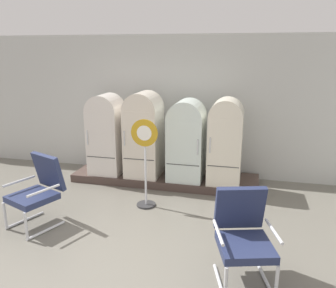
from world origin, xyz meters
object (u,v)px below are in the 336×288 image
refrigerator_0 (106,132)px  sign_stand (145,165)px  refrigerator_3 (226,139)px  armchair_right (243,233)px  armchair_left (38,188)px  refrigerator_1 (144,132)px  refrigerator_2 (187,138)px

refrigerator_0 → sign_stand: bearing=-42.5°
refrigerator_3 → armchair_right: (0.42, -2.60, -0.41)m
armchair_left → refrigerator_3: bearing=38.0°
refrigerator_3 → refrigerator_1: bearing=179.5°
refrigerator_1 → armchair_left: (-1.00, -2.02, -0.45)m
refrigerator_3 → sign_stand: (-1.21, -1.05, -0.26)m
refrigerator_2 → sign_stand: size_ratio=1.02×
refrigerator_3 → armchair_left: bearing=-142.0°
refrigerator_3 → armchair_left: size_ratio=1.48×
refrigerator_2 → refrigerator_3: size_ratio=0.97×
refrigerator_0 → armchair_left: refrigerator_0 is taller
refrigerator_1 → refrigerator_3: refrigerator_1 is taller
refrigerator_0 → refrigerator_1: 0.76m
refrigerator_2 → sign_stand: (-0.48, -1.06, -0.23)m
refrigerator_0 → refrigerator_2: (1.60, 0.04, -0.04)m
armchair_right → refrigerator_2: bearing=113.6°
refrigerator_1 → sign_stand: 1.16m
armchair_right → refrigerator_1: bearing=127.2°
refrigerator_0 → refrigerator_2: 1.60m
refrigerator_0 → refrigerator_2: bearing=1.3°
refrigerator_3 → sign_stand: size_ratio=1.05×
refrigerator_2 → armchair_left: refrigerator_2 is taller
armchair_left → sign_stand: sign_stand is taller
refrigerator_1 → refrigerator_2: bearing=-0.1°
refrigerator_0 → refrigerator_1: (0.76, 0.04, 0.03)m
refrigerator_0 → refrigerator_3: refrigerator_0 is taller
armchair_left → armchair_right: (2.98, -0.59, 0.00)m
refrigerator_2 → armchair_right: bearing=-66.4°
sign_stand → armchair_left: bearing=-144.8°
refrigerator_1 → sign_stand: bearing=-71.5°
refrigerator_2 → armchair_right: refrigerator_2 is taller
refrigerator_2 → refrigerator_3: (0.73, -0.01, 0.03)m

